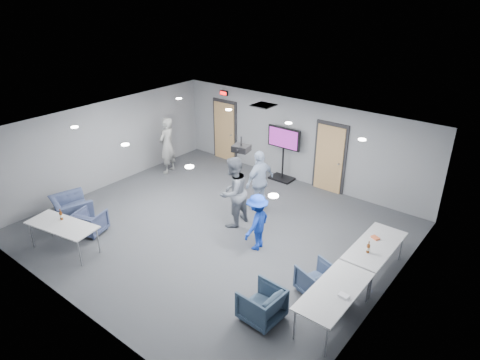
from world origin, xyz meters
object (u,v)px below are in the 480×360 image
Objects in this scene: table_right_b at (335,292)px; chair_front_b at (72,209)px; person_a at (167,145)px; person_c at (260,181)px; person_b at (233,192)px; bottle_front at (61,216)px; projector at (241,148)px; person_d at (257,222)px; chair_right_c at (262,304)px; chair_right_b at (317,280)px; table_front_left at (62,226)px; chair_front_a at (91,222)px; bottle_right at (368,248)px; tv_stand at (283,151)px; table_right_a at (375,247)px.

chair_front_b is at bearing 97.66° from table_right_b.
person_a is 4.01m from person_c.
bottle_front is at bearing -36.95° from person_b.
projector is (-3.29, 1.30, 1.71)m from table_right_b.
person_d reaches higher than bottle_front.
chair_right_c is (2.69, -2.43, -0.62)m from person_b.
table_front_left reaches higher than chair_right_b.
person_c reaches higher than chair_front_a.
tv_stand is (-4.33, 3.31, 0.18)m from bottle_right.
bottle_right reaches higher than chair_front_b.
table_right_a reaches higher than chair_front_b.
person_b is 6.72× the size of bottle_front.
chair_front_b is (-4.74, -2.07, -0.38)m from person_d.
person_c is (0.06, 1.12, -0.07)m from person_b.
table_right_b is 4.33× the size of projector.
person_a is at bearing 148.14° from projector.
chair_front_b is 7.45m from table_right_b.
chair_right_c is 2.66× the size of bottle_front.
table_front_left is (-2.47, -4.62, -0.21)m from person_c.
person_a reaches higher than chair_front_a.
chair_front_b is at bearing -37.77° from person_c.
chair_right_c is at bearing 43.32° from person_c.
bottle_front reaches higher than chair_front_a.
chair_right_b is 1.62× the size of projector.
table_right_b is 6.50m from table_front_left.
table_right_a is 6.65× the size of bottle_front.
chair_right_c is at bearing -114.58° from bottle_right.
projector is at bearing 100.25° from table_right_a.
table_right_a is at bearing 173.70° from chair_right_b.
person_c is 5.25m from table_front_left.
bottle_right is (-0.02, 1.53, 0.15)m from table_right_b.
tv_stand is (-0.56, 3.24, 0.04)m from person_b.
person_d is at bearing 29.10° from table_front_left.
chair_right_b is at bearing 59.63° from person_a.
table_front_left is 4.67m from projector.
chair_right_c is at bearing -56.18° from projector.
person_d reaches higher than chair_right_c.
chair_front_a is at bearing 99.24° from table_right_b.
tv_stand reaches higher than chair_right_c.
chair_front_b is 3.67× the size of bottle_front.
chair_right_b is at bearing 71.94° from person_b.
projector is at bearing -131.07° from chair_right_c.
bottle_right is (3.72, -1.18, -0.06)m from person_c.
table_right_b is (7.74, -2.92, -0.28)m from person_a.
chair_right_c is at bearing 31.96° from person_d.
person_a is 2.52× the size of chair_right_c.
projector is at bearing -134.44° from chair_front_b.
table_front_left is at bearing -150.96° from bottle_right.
bottle_front is at bearing -107.36° from tv_stand.
person_a is 4.95m from projector.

